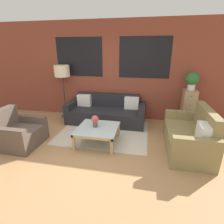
% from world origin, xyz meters
% --- Properties ---
extents(ground_plane, '(16.00, 16.00, 0.00)m').
position_xyz_m(ground_plane, '(0.00, 0.00, 0.00)').
color(ground_plane, '#AD7F51').
extents(wall_back_brick, '(8.40, 0.09, 2.80)m').
position_xyz_m(wall_back_brick, '(0.00, 2.44, 1.41)').
color(wall_back_brick, brown).
rests_on(wall_back_brick, ground_plane).
extents(rug, '(2.22, 1.74, 0.00)m').
position_xyz_m(rug, '(0.06, 1.25, 0.00)').
color(rug, beige).
rests_on(rug, ground_plane).
extents(couch_dark, '(2.20, 0.88, 0.78)m').
position_xyz_m(couch_dark, '(-0.04, 1.95, 0.28)').
color(couch_dark, '#232328').
rests_on(couch_dark, ground_plane).
extents(settee_vintage, '(0.80, 1.54, 0.92)m').
position_xyz_m(settee_vintage, '(2.01, 0.80, 0.31)').
color(settee_vintage, olive).
rests_on(settee_vintage, ground_plane).
extents(armchair_corner, '(0.80, 0.87, 0.84)m').
position_xyz_m(armchair_corner, '(-1.61, 0.29, 0.28)').
color(armchair_corner, brown).
rests_on(armchair_corner, ground_plane).
extents(coffee_table, '(0.89, 0.89, 0.38)m').
position_xyz_m(coffee_table, '(0.06, 0.70, 0.32)').
color(coffee_table, silver).
rests_on(coffee_table, ground_plane).
extents(floor_lamp, '(0.45, 0.45, 1.59)m').
position_xyz_m(floor_lamp, '(-1.40, 2.12, 1.38)').
color(floor_lamp, '#2D2D2D').
rests_on(floor_lamp, ground_plane).
extents(drawer_cabinet, '(0.33, 0.41, 1.01)m').
position_xyz_m(drawer_cabinet, '(2.21, 2.16, 0.50)').
color(drawer_cabinet, tan).
rests_on(drawer_cabinet, ground_plane).
extents(potted_plant, '(0.34, 0.34, 0.46)m').
position_xyz_m(potted_plant, '(2.21, 2.16, 1.27)').
color(potted_plant, silver).
rests_on(potted_plant, drawer_cabinet).
extents(flower_vase, '(0.16, 0.16, 0.27)m').
position_xyz_m(flower_vase, '(-0.01, 0.74, 0.53)').
color(flower_vase, brown).
rests_on(flower_vase, coffee_table).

